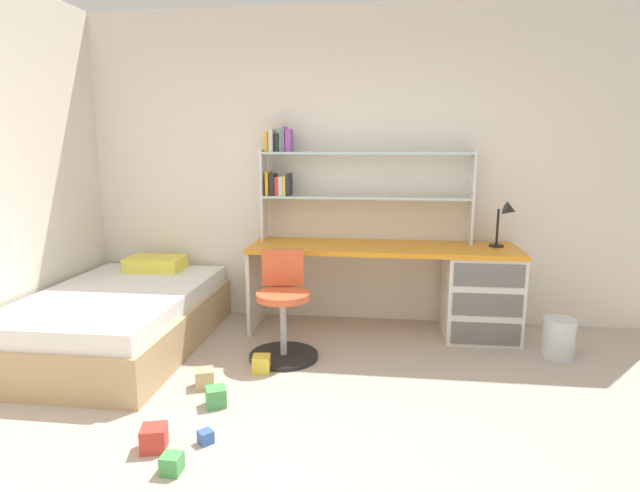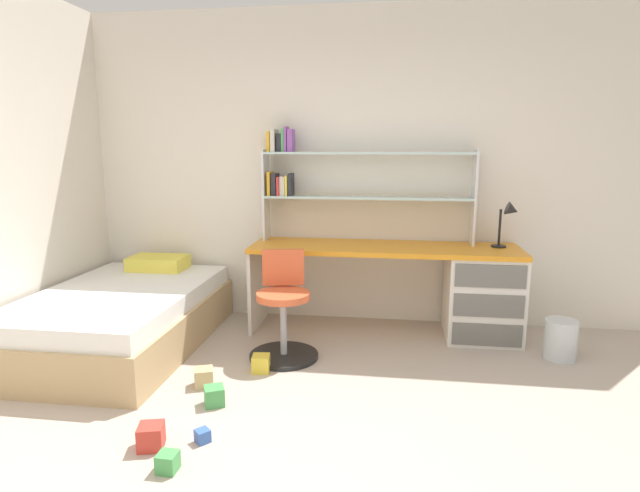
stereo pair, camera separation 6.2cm
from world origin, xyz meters
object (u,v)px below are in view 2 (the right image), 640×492
(toy_block_red_1, at_px, (151,436))
(toy_block_green_3, at_px, (214,396))
(toy_block_yellow_0, at_px, (261,364))
(desk, at_px, (456,287))
(bookshelf_hutch, at_px, (338,176))
(swivel_chair, at_px, (283,316))
(toy_block_green_5, at_px, (168,462))
(toy_block_blue_2, at_px, (203,436))
(waste_bin, at_px, (561,339))
(desk_lamp, at_px, (509,217))
(bed_platform, at_px, (122,318))
(toy_block_natural_4, at_px, (204,377))

(toy_block_red_1, height_order, toy_block_green_3, toy_block_red_1)
(toy_block_yellow_0, bearing_deg, desk, 33.33)
(bookshelf_hutch, height_order, swivel_chair, bookshelf_hutch)
(toy_block_green_5, bearing_deg, toy_block_blue_2, 74.12)
(waste_bin, bearing_deg, desk, 150.95)
(toy_block_red_1, bearing_deg, toy_block_green_5, -46.03)
(toy_block_blue_2, relative_size, toy_block_green_5, 0.74)
(bookshelf_hutch, xyz_separation_m, desk_lamp, (1.41, -0.14, -0.32))
(swivel_chair, bearing_deg, bed_platform, 179.05)
(toy_block_red_1, relative_size, toy_block_blue_2, 1.82)
(swivel_chair, height_order, bed_platform, swivel_chair)
(bookshelf_hutch, relative_size, waste_bin, 6.02)
(toy_block_green_3, bearing_deg, bookshelf_hutch, 70.41)
(swivel_chair, bearing_deg, bookshelf_hutch, 69.12)
(bookshelf_hutch, xyz_separation_m, toy_block_red_1, (-0.76, -2.14, -1.26))
(bookshelf_hutch, bearing_deg, toy_block_natural_4, -117.84)
(desk_lamp, xyz_separation_m, waste_bin, (0.33, -0.45, -0.85))
(bed_platform, distance_m, toy_block_green_3, 1.35)
(toy_block_yellow_0, relative_size, toy_block_natural_4, 1.00)
(waste_bin, height_order, toy_block_blue_2, waste_bin)
(desk, distance_m, toy_block_natural_4, 2.17)
(waste_bin, xyz_separation_m, toy_block_yellow_0, (-2.17, -0.54, -0.09))
(desk_lamp, bearing_deg, toy_block_red_1, -137.36)
(desk, relative_size, toy_block_red_1, 17.38)
(toy_block_yellow_0, distance_m, toy_block_green_3, 0.54)
(desk, bearing_deg, toy_block_natural_4, -145.34)
(toy_block_red_1, height_order, toy_block_natural_4, toy_block_red_1)
(bed_platform, xyz_separation_m, toy_block_yellow_0, (1.22, -0.32, -0.17))
(waste_bin, bearing_deg, toy_block_blue_2, -147.18)
(desk, relative_size, bed_platform, 1.18)
(bookshelf_hutch, distance_m, toy_block_yellow_0, 1.75)
(bed_platform, bearing_deg, toy_block_green_5, -55.02)
(toy_block_red_1, xyz_separation_m, toy_block_natural_4, (0.02, 0.73, -0.00))
(toy_block_green_3, relative_size, toy_block_green_5, 1.22)
(bed_platform, xyz_separation_m, toy_block_natural_4, (0.89, -0.59, -0.17))
(swivel_chair, xyz_separation_m, toy_block_red_1, (-0.44, -1.30, -0.25))
(toy_block_blue_2, xyz_separation_m, toy_block_natural_4, (-0.23, 0.64, 0.03))
(desk, height_order, toy_block_red_1, desk)
(toy_block_green_5, bearing_deg, bed_platform, 124.98)
(desk, xyz_separation_m, waste_bin, (0.73, -0.40, -0.27))
(desk, xyz_separation_m, toy_block_blue_2, (-1.53, -1.86, -0.39))
(desk, xyz_separation_m, toy_block_natural_4, (-1.76, -1.22, -0.36))
(desk, distance_m, swivel_chair, 1.49)
(toy_block_natural_4, xyz_separation_m, toy_block_green_5, (0.16, -0.91, -0.01))
(desk, bearing_deg, bookshelf_hutch, 169.34)
(desk_lamp, distance_m, toy_block_yellow_0, 2.29)
(toy_block_green_3, bearing_deg, toy_block_natural_4, 123.30)
(swivel_chair, relative_size, bed_platform, 0.42)
(waste_bin, relative_size, toy_block_yellow_0, 2.51)
(desk_lamp, height_order, bed_platform, desk_lamp)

